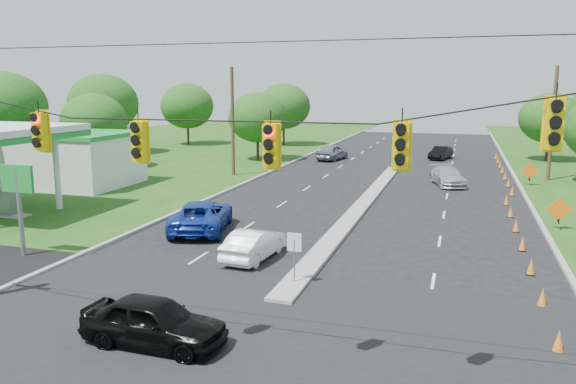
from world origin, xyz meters
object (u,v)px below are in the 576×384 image
(gas_station, at_px, (40,154))
(white_sedan, at_px, (254,244))
(blue_pickup, at_px, (202,216))
(black_sedan, at_px, (154,322))

(gas_station, bearing_deg, white_sedan, -28.73)
(white_sedan, relative_size, blue_pickup, 0.71)
(black_sedan, relative_size, white_sedan, 1.06)
(gas_station, bearing_deg, blue_pickup, -24.91)
(black_sedan, xyz_separation_m, blue_pickup, (-4.52, 12.48, 0.06))
(gas_station, xyz_separation_m, white_sedan, (21.01, -11.52, -1.91))
(gas_station, relative_size, blue_pickup, 3.45)
(gas_station, bearing_deg, black_sedan, -43.65)
(white_sedan, height_order, blue_pickup, blue_pickup)
(gas_station, xyz_separation_m, black_sedan, (21.19, -20.22, -1.84))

